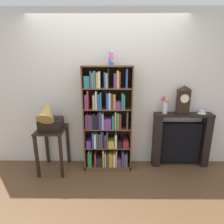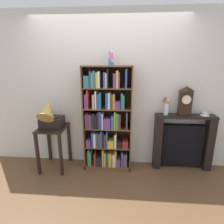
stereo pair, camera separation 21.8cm
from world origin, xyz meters
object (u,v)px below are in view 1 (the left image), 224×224
object	(u,v)px
cup_stack	(111,58)
flower_vase	(165,106)
side_table_left	(53,140)
bookshelf	(107,124)
teacup_with_saucer	(202,112)
fireplace_mantel	(181,140)
gramophone	(49,117)
mantel_clock	(183,100)

from	to	relation	value
cup_stack	flower_vase	bearing A→B (deg)	4.37
side_table_left	bookshelf	bearing A→B (deg)	5.88
bookshelf	teacup_with_saucer	distance (m)	1.60
side_table_left	fireplace_mantel	world-z (taller)	fireplace_mantel
bookshelf	side_table_left	bearing A→B (deg)	-174.12
bookshelf	flower_vase	world-z (taller)	bookshelf
flower_vase	teacup_with_saucer	bearing A→B (deg)	-0.28
bookshelf	flower_vase	xyz separation A→B (m)	(0.97, 0.07, 0.29)
gramophone	flower_vase	size ratio (longest dim) A/B	1.84
fireplace_mantel	side_table_left	bearing A→B (deg)	-175.42
side_table_left	flower_vase	bearing A→B (deg)	4.96
flower_vase	bookshelf	bearing A→B (deg)	-175.88
flower_vase	teacup_with_saucer	world-z (taller)	flower_vase
side_table_left	flower_vase	size ratio (longest dim) A/B	2.48
mantel_clock	flower_vase	xyz separation A→B (m)	(-0.29, 0.01, -0.11)
bookshelf	cup_stack	size ratio (longest dim) A/B	7.62
gramophone	flower_vase	distance (m)	1.88
cup_stack	side_table_left	distance (m)	1.64
flower_vase	cup_stack	bearing A→B (deg)	-175.63
side_table_left	mantel_clock	xyz separation A→B (m)	(2.15, 0.16, 0.65)
cup_stack	fireplace_mantel	bearing A→B (deg)	3.83
flower_vase	teacup_with_saucer	size ratio (longest dim) A/B	2.15
gramophone	fireplace_mantel	bearing A→B (deg)	6.28
mantel_clock	fireplace_mantel	bearing A→B (deg)	27.98
bookshelf	gramophone	world-z (taller)	bookshelf
cup_stack	side_table_left	size ratio (longest dim) A/B	0.31
cup_stack	flower_vase	xyz separation A→B (m)	(0.89, 0.07, -0.77)
flower_vase	gramophone	bearing A→B (deg)	-173.05
side_table_left	gramophone	world-z (taller)	gramophone
cup_stack	flower_vase	distance (m)	1.18
gramophone	flower_vase	world-z (taller)	gramophone
flower_vase	teacup_with_saucer	distance (m)	0.63
gramophone	fireplace_mantel	world-z (taller)	gramophone
fireplace_mantel	bookshelf	bearing A→B (deg)	-176.32
gramophone	mantel_clock	xyz separation A→B (m)	(2.15, 0.22, 0.22)
fireplace_mantel	teacup_with_saucer	distance (m)	0.59
gramophone	mantel_clock	world-z (taller)	mantel_clock
bookshelf	gramophone	size ratio (longest dim) A/B	3.17
bookshelf	gramophone	distance (m)	0.92
fireplace_mantel	flower_vase	xyz separation A→B (m)	(-0.32, -0.01, 0.61)
bookshelf	fireplace_mantel	bearing A→B (deg)	3.68
bookshelf	flower_vase	size ratio (longest dim) A/B	5.83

